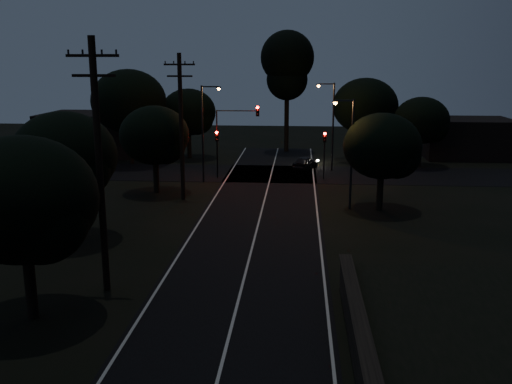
{
  "coord_description": "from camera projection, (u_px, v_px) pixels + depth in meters",
  "views": [
    {
      "loc": [
        2.49,
        -8.28,
        10.05
      ],
      "look_at": [
        0.0,
        24.0,
        2.5
      ],
      "focal_mm": 40.0,
      "sensor_mm": 36.0,
      "label": 1
    }
  ],
  "objects": [
    {
      "name": "road_surface",
      "position": [
        264.0,
        203.0,
        40.72
      ],
      "size": [
        60.0,
        70.0,
        0.03
      ],
      "color": "black",
      "rests_on": "ground"
    },
    {
      "name": "utility_pole_mid",
      "position": [
        99.0,
        163.0,
        24.22
      ],
      "size": [
        2.2,
        0.3,
        11.0
      ],
      "color": "black",
      "rests_on": "ground"
    },
    {
      "name": "utility_pole_far",
      "position": [
        181.0,
        125.0,
        40.78
      ],
      "size": [
        2.2,
        0.3,
        10.5
      ],
      "color": "black",
      "rests_on": "ground"
    },
    {
      "name": "tree_left_b",
      "position": [
        26.0,
        203.0,
        21.55
      ],
      "size": [
        5.74,
        5.74,
        7.3
      ],
      "color": "black",
      "rests_on": "ground"
    },
    {
      "name": "tree_left_c",
      "position": [
        67.0,
        158.0,
        31.45
      ],
      "size": [
        5.78,
        5.78,
        7.31
      ],
      "color": "black",
      "rests_on": "ground"
    },
    {
      "name": "tree_left_d",
      "position": [
        157.0,
        137.0,
        43.06
      ],
      "size": [
        5.27,
        5.27,
        6.69
      ],
      "color": "black",
      "rests_on": "ground"
    },
    {
      "name": "tree_far_nw",
      "position": [
        190.0,
        113.0,
        58.55
      ],
      "size": [
        5.65,
        5.65,
        7.16
      ],
      "color": "black",
      "rests_on": "ground"
    },
    {
      "name": "tree_far_w",
      "position": [
        131.0,
        103.0,
        54.71
      ],
      "size": [
        7.2,
        7.2,
        9.17
      ],
      "color": "black",
      "rests_on": "ground"
    },
    {
      "name": "tree_far_ne",
      "position": [
        368.0,
        107.0,
        57.02
      ],
      "size": [
        6.55,
        6.55,
        8.28
      ],
      "color": "black",
      "rests_on": "ground"
    },
    {
      "name": "tree_far_e",
      "position": [
        424.0,
        122.0,
        54.0
      ],
      "size": [
        5.22,
        5.22,
        6.62
      ],
      "color": "black",
      "rests_on": "ground"
    },
    {
      "name": "tree_right_a",
      "position": [
        385.0,
        148.0,
        37.94
      ],
      "size": [
        5.21,
        5.21,
        6.62
      ],
      "color": "black",
      "rests_on": "ground"
    },
    {
      "name": "tall_pine",
      "position": [
        287.0,
        65.0,
        61.68
      ],
      "size": [
        5.79,
        5.79,
        13.16
      ],
      "color": "black",
      "rests_on": "ground"
    },
    {
      "name": "building_left",
      "position": [
        93.0,
        133.0,
        62.0
      ],
      "size": [
        10.0,
        8.0,
        4.4
      ],
      "primitive_type": "cube",
      "color": "black",
      "rests_on": "ground"
    },
    {
      "name": "building_right",
      "position": [
        466.0,
        138.0,
        60.01
      ],
      "size": [
        9.0,
        7.0,
        4.0
      ],
      "primitive_type": "cube",
      "color": "black",
      "rests_on": "ground"
    },
    {
      "name": "signal_left",
      "position": [
        217.0,
        145.0,
        49.03
      ],
      "size": [
        0.28,
        0.35,
        4.1
      ],
      "color": "black",
      "rests_on": "ground"
    },
    {
      "name": "signal_right",
      "position": [
        324.0,
        146.0,
        48.34
      ],
      "size": [
        0.28,
        0.35,
        4.1
      ],
      "color": "black",
      "rests_on": "ground"
    },
    {
      "name": "signal_mast",
      "position": [
        236.0,
        128.0,
        48.57
      ],
      "size": [
        3.7,
        0.35,
        6.25
      ],
      "color": "black",
      "rests_on": "ground"
    },
    {
      "name": "streetlight_a",
      "position": [
        205.0,
        127.0,
        46.75
      ],
      "size": [
        1.66,
        0.26,
        8.0
      ],
      "color": "black",
      "rests_on": "ground"
    },
    {
      "name": "streetlight_b",
      "position": [
        331.0,
        120.0,
        51.78
      ],
      "size": [
        1.66,
        0.26,
        8.0
      ],
      "color": "black",
      "rests_on": "ground"
    },
    {
      "name": "streetlight_c",
      "position": [
        349.0,
        146.0,
        38.21
      ],
      "size": [
        1.46,
        0.26,
        7.5
      ],
      "color": "black",
      "rests_on": "ground"
    },
    {
      "name": "car",
      "position": [
        305.0,
        163.0,
        53.4
      ],
      "size": [
        2.67,
        3.78,
        1.19
      ],
      "primitive_type": "imported",
      "rotation": [
        0.0,
        0.0,
        2.74
      ],
      "color": "black",
      "rests_on": "ground"
    }
  ]
}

